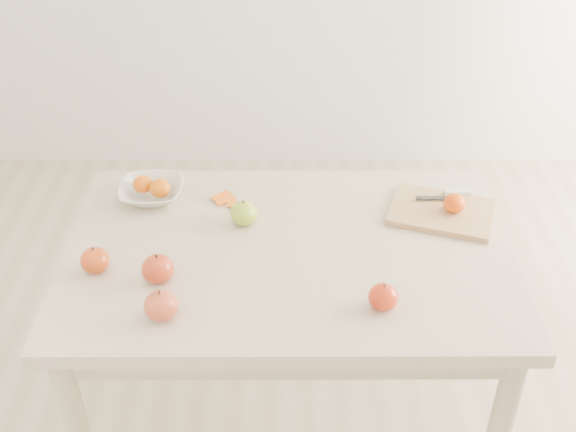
{
  "coord_description": "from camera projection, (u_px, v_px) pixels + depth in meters",
  "views": [
    {
      "loc": [
        -0.0,
        -1.54,
        1.92
      ],
      "look_at": [
        0.0,
        0.05,
        0.82
      ],
      "focal_mm": 45.0,
      "sensor_mm": 36.0,
      "label": 1
    }
  ],
  "objects": [
    {
      "name": "fruit_bowl",
      "position": [
        151.0,
        192.0,
        2.12
      ],
      "size": [
        0.19,
        0.19,
        0.05
      ],
      "primitive_type": "imported",
      "color": "silver",
      "rests_on": "table"
    },
    {
      "name": "table",
      "position": [
        288.0,
        276.0,
        1.99
      ],
      "size": [
        1.2,
        0.8,
        0.75
      ],
      "color": "beige",
      "rests_on": "ground"
    },
    {
      "name": "apple_red_c",
      "position": [
        161.0,
        306.0,
        1.69
      ],
      "size": [
        0.08,
        0.08,
        0.07
      ],
      "primitive_type": "ellipsoid",
      "color": "maroon",
      "rests_on": "table"
    },
    {
      "name": "bowl_tangerine_near",
      "position": [
        143.0,
        184.0,
        2.12
      ],
      "size": [
        0.06,
        0.06,
        0.05
      ],
      "primitive_type": "ellipsoid",
      "color": "orange",
      "rests_on": "fruit_bowl"
    },
    {
      "name": "apple_red_e",
      "position": [
        383.0,
        297.0,
        1.72
      ],
      "size": [
        0.07,
        0.07,
        0.07
      ],
      "primitive_type": "ellipsoid",
      "color": "#A00510",
      "rests_on": "table"
    },
    {
      "name": "paring_knife",
      "position": [
        454.0,
        194.0,
        2.11
      ],
      "size": [
        0.17,
        0.04,
        0.01
      ],
      "color": "white",
      "rests_on": "cutting_board"
    },
    {
      "name": "apple_red_b",
      "position": [
        95.0,
        260.0,
        1.84
      ],
      "size": [
        0.07,
        0.07,
        0.07
      ],
      "primitive_type": "ellipsoid",
      "color": "maroon",
      "rests_on": "table"
    },
    {
      "name": "board_tangerine",
      "position": [
        454.0,
        203.0,
        2.03
      ],
      "size": [
        0.06,
        0.06,
        0.05
      ],
      "primitive_type": "ellipsoid",
      "color": "#C93907",
      "rests_on": "cutting_board"
    },
    {
      "name": "orange_peel_a",
      "position": [
        224.0,
        199.0,
        2.13
      ],
      "size": [
        0.07,
        0.07,
        0.01
      ],
      "primitive_type": "cube",
      "rotation": [
        0.21,
        0.0,
        0.66
      ],
      "color": "#E55D10",
      "rests_on": "table"
    },
    {
      "name": "bowl_tangerine_far",
      "position": [
        160.0,
        188.0,
        2.1
      ],
      "size": [
        0.06,
        0.06,
        0.05
      ],
      "primitive_type": "ellipsoid",
      "color": "#E06307",
      "rests_on": "fruit_bowl"
    },
    {
      "name": "orange_peel_b",
      "position": [
        235.0,
        205.0,
        2.1
      ],
      "size": [
        0.05,
        0.04,
        0.01
      ],
      "primitive_type": "cube",
      "rotation": [
        -0.14,
        0.0,
        -0.03
      ],
      "color": "orange",
      "rests_on": "table"
    },
    {
      "name": "cutting_board",
      "position": [
        442.0,
        212.0,
        2.06
      ],
      "size": [
        0.34,
        0.29,
        0.02
      ],
      "primitive_type": "cube",
      "rotation": [
        0.0,
        0.0,
        -0.32
      ],
      "color": "tan",
      "rests_on": "table"
    },
    {
      "name": "apple_green",
      "position": [
        244.0,
        213.0,
        2.01
      ],
      "size": [
        0.08,
        0.08,
        0.07
      ],
      "primitive_type": "ellipsoid",
      "color": "#62A019",
      "rests_on": "table"
    },
    {
      "name": "ground",
      "position": [
        288.0,
        430.0,
        2.36
      ],
      "size": [
        3.5,
        3.5,
        0.0
      ],
      "primitive_type": "plane",
      "color": "#C6B293",
      "rests_on": "ground"
    },
    {
      "name": "apple_red_d",
      "position": [
        158.0,
        269.0,
        1.8
      ],
      "size": [
        0.08,
        0.08,
        0.07
      ],
      "primitive_type": "ellipsoid",
      "color": "maroon",
      "rests_on": "table"
    }
  ]
}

